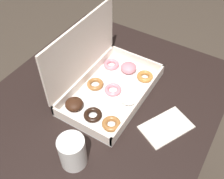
{
  "coord_description": "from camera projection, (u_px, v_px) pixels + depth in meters",
  "views": [
    {
      "loc": [
        -0.52,
        -0.36,
        1.44
      ],
      "look_at": [
        0.05,
        -0.01,
        0.73
      ],
      "focal_mm": 42.0,
      "sensor_mm": 36.0,
      "label": 1
    }
  ],
  "objects": [
    {
      "name": "coffee_mug",
      "position": [
        72.0,
        151.0,
        0.76
      ],
      "size": [
        0.08,
        0.08,
        0.11
      ],
      "color": "white",
      "rests_on": "dining_table"
    },
    {
      "name": "dining_table",
      "position": [
        104.0,
        119.0,
        1.05
      ],
      "size": [
        0.92,
        0.8,
        0.71
      ],
      "color": "black",
      "rests_on": "ground_plane"
    },
    {
      "name": "donut_box",
      "position": [
        104.0,
        79.0,
        0.96
      ],
      "size": [
        0.4,
        0.25,
        0.27
      ],
      "color": "white",
      "rests_on": "dining_table"
    },
    {
      "name": "paper_napkin",
      "position": [
        166.0,
        127.0,
        0.88
      ],
      "size": [
        0.2,
        0.17,
        0.01
      ],
      "color": "silver",
      "rests_on": "dining_table"
    }
  ]
}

